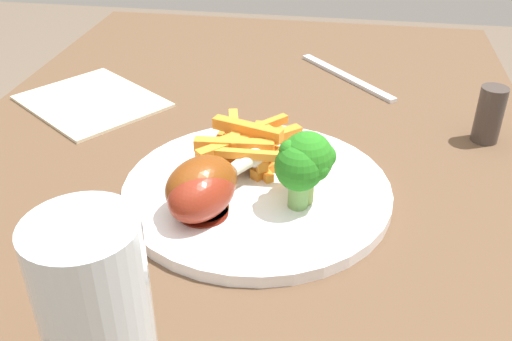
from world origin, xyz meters
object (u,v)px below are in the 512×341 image
Objects in this scene: carrot_fries_pile at (251,146)px; chicken_drumstick_near at (205,190)px; broccoli_floret_front at (301,168)px; dinner_plate at (256,193)px; chicken_drumstick_far at (204,184)px; broccoli_floret_middle at (307,158)px; pepper_shaker at (489,115)px; fork at (346,77)px; water_glass at (96,310)px; dining_table at (228,281)px.

chicken_drumstick_near is at bearing 164.09° from carrot_fries_pile.
dinner_plate is at bearing 63.57° from broccoli_floret_front.
chicken_drumstick_far is at bearing 161.78° from carrot_fries_pile.
dinner_plate is 3.67× the size of broccoli_floret_middle.
chicken_drumstick_far reaches higher than carrot_fries_pile.
pepper_shaker is (0.18, -0.19, -0.02)m from broccoli_floret_front.
pepper_shaker is at bearing -53.67° from chicken_drumstick_near.
fork is at bearing -4.93° from broccoli_floret_middle.
broccoli_floret_middle is 1.09× the size of pepper_shaker.
chicken_drumstick_near is 1.92× the size of pepper_shaker.
chicken_drumstick_far reaches higher than fork.
chicken_drumstick_near is at bearing -7.18° from water_glass.
broccoli_floret_front is 1.00× the size of pepper_shaker.
broccoli_floret_middle is 0.24m from water_glass.
chicken_drumstick_far is 0.90× the size of water_glass.
pepper_shaker is (0.15, -0.27, 0.15)m from dining_table.
water_glass reaches higher than fork.
water_glass is (-0.54, 0.14, 0.06)m from fork.
water_glass is (-0.22, 0.06, 0.06)m from dinner_plate.
water_glass is (-0.19, 0.02, 0.03)m from chicken_drumstick_far.
dinner_plate is (-0.00, -0.03, 0.12)m from dining_table.
dinner_plate is 0.05m from carrot_fries_pile.
dining_table is 0.35m from fork.
broccoli_floret_front is at bearing -74.67° from chicken_drumstick_near.
carrot_fries_pile is (0.06, 0.06, -0.03)m from broccoli_floret_middle.
pepper_shaker reaches higher than chicken_drumstick_near.
dinner_plate is 2.17× the size of carrot_fries_pile.
chicken_drumstick_far is (-0.04, 0.04, 0.03)m from dinner_plate.
pepper_shaker is at bearing -47.06° from broccoli_floret_front.
dinner_plate is at bearing -98.51° from dining_table.
fork is (0.33, -0.03, -0.06)m from broccoli_floret_middle.
water_glass is (-0.18, 0.02, 0.03)m from chicken_drumstick_near.
dinner_plate is 0.32m from fork.
fork is at bearing -17.76° from chicken_drumstick_near.
carrot_fries_pile is at bearing 39.50° from broccoli_floret_front.
chicken_drumstick_far reaches higher than chicken_drumstick_near.
water_glass is 0.49m from pepper_shaker.
chicken_drumstick_near is (-0.04, 0.04, 0.03)m from dinner_plate.
fork is (0.31, -0.11, 0.12)m from dining_table.
chicken_drumstick_far is (-0.02, 0.08, -0.02)m from broccoli_floret_front.
chicken_drumstick_near is at bearing 120.32° from fork.
water_glass is (-0.23, 0.03, 0.18)m from dining_table.
dinner_plate is 0.24m from water_glass.
pepper_shaker is (0.20, -0.28, -0.00)m from chicken_drumstick_far.
chicken_drumstick_far is 0.60× the size of fork.
chicken_drumstick_near is 0.38m from fork.
chicken_drumstick_far is 0.19m from water_glass.
water_glass is at bearing 152.57° from broccoli_floret_middle.
pepper_shaker is at bearing -65.82° from carrot_fries_pile.
broccoli_floret_middle reaches higher than chicken_drumstick_far.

